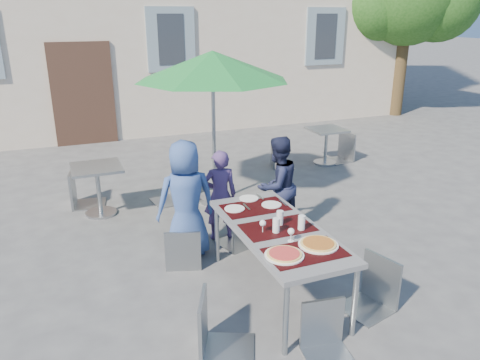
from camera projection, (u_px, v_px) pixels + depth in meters
name	position (u px, v px, depth m)	size (l,w,h in m)	color
ground	(365.00, 306.00, 4.66)	(90.00, 90.00, 0.00)	#474749
dining_table	(277.00, 233.00, 4.64)	(0.80, 1.85, 0.76)	#4A4B50
pizza_near_left	(284.00, 254.00, 4.07)	(0.35, 0.35, 0.03)	white
pizza_near_right	(318.00, 244.00, 4.26)	(0.37, 0.37, 0.03)	white
glassware	(284.00, 223.00, 4.54)	(0.44, 0.43, 0.15)	silver
place_settings	(252.00, 204.00, 5.18)	(0.68, 0.49, 0.01)	white
child_0	(186.00, 200.00, 5.44)	(0.69, 0.45, 1.41)	#334F8E
child_1	(220.00, 195.00, 5.89)	(0.43, 0.28, 1.18)	#473266
child_2	(277.00, 186.00, 6.03)	(0.63, 0.37, 1.30)	#1B203D
chair_0	(182.00, 224.00, 5.21)	(0.51, 0.51, 0.91)	gray
chair_1	(242.00, 203.00, 5.66)	(0.55, 0.56, 1.00)	gray
chair_2	(282.00, 209.00, 5.49)	(0.49, 0.49, 0.99)	gray
chair_3	(215.00, 291.00, 3.84)	(0.59, 0.59, 1.01)	#949B9F
chair_4	(377.00, 254.00, 4.47)	(0.54, 0.53, 0.98)	gray
chair_5	(329.00, 301.00, 3.85)	(0.44, 0.45, 0.89)	gray
patio_umbrella	(213.00, 67.00, 6.59)	(2.23, 2.23, 2.27)	#ADB0B5
cafe_table_0	(98.00, 182.00, 6.63)	(0.68, 0.68, 0.73)	#ADB0B5
bg_chair_l_0	(78.00, 167.00, 6.90)	(0.54, 0.53, 1.04)	gray
bg_chair_r_0	(174.00, 162.00, 7.09)	(0.53, 0.53, 1.06)	gray
cafe_table_1	(326.00, 141.00, 8.94)	(0.65, 0.65, 0.69)	#ADB0B5
bg_chair_l_1	(278.00, 139.00, 8.72)	(0.51, 0.51, 0.92)	slate
bg_chair_r_1	(344.00, 130.00, 9.08)	(0.53, 0.52, 1.05)	gray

